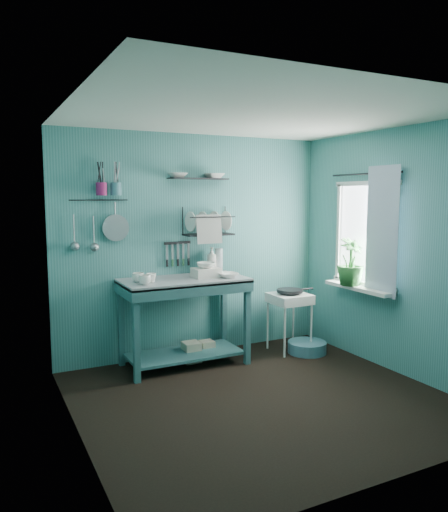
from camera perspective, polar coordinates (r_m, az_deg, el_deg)
name	(u,v)px	position (r m, az deg, el deg)	size (l,w,h in m)	color
floor	(261,398)	(4.69, 4.27, -15.89)	(3.20, 3.20, 0.00)	black
ceiling	(264,114)	(4.38, 4.58, 15.84)	(3.20, 3.20, 0.00)	silver
wall_back	(195,246)	(5.69, -3.39, 1.18)	(3.20, 3.20, 0.00)	teal
wall_front	(390,290)	(3.19, 18.47, -3.70)	(3.20, 3.20, 0.00)	teal
wall_left	(74,274)	(3.80, -16.72, -1.97)	(3.00, 3.00, 0.00)	teal
wall_right	(398,252)	(5.36, 19.23, 0.45)	(3.00, 3.00, 0.00)	teal
work_counter	(184,322)	(5.41, -4.56, -7.52)	(1.33, 0.67, 0.94)	#2D5C5E
mug_left	(145,280)	(5.00, -9.03, -2.70)	(0.12, 0.12, 0.10)	white
mug_mid	(151,278)	(5.12, -8.30, -2.48)	(0.10, 0.10, 0.09)	white
mug_right	(138,278)	(5.14, -9.78, -2.45)	(0.12, 0.12, 0.10)	white
wash_tub	(206,273)	(5.38, -2.06, -1.91)	(0.28, 0.22, 0.10)	silver
tub_bowl	(206,265)	(5.37, -2.07, -1.07)	(0.20, 0.20, 0.06)	white
soap_bottle	(212,260)	(5.64, -1.43, -0.49)	(0.12, 0.12, 0.30)	silver
water_bottle	(219,260)	(5.70, -0.60, -0.50)	(0.09, 0.09, 0.28)	silver
counter_bowl	(228,275)	(5.36, 0.46, -2.21)	(0.22, 0.22, 0.05)	white
hotplate_stand	(289,322)	(5.95, 7.46, -7.53)	(0.43, 0.43, 0.68)	white
frying_pan	(290,291)	(5.86, 7.52, -3.96)	(0.30, 0.30, 0.04)	black
knife_strip	(177,243)	(5.58, -5.35, 1.51)	(0.32, 0.02, 0.03)	black
dish_rack	(208,221)	(5.60, -1.79, 4.01)	(0.55, 0.24, 0.32)	black
upper_shelf	(199,179)	(5.58, -2.93, 8.82)	(0.70, 0.18, 0.01)	black
shelf_bowl_left	(178,175)	(5.49, -5.32, 9.15)	(0.21, 0.21, 0.05)	white
shelf_bowl_right	(214,178)	(5.66, -1.13, 8.91)	(0.22, 0.22, 0.05)	white
utensil_cup_magenta	(101,189)	(5.26, -13.84, 7.45)	(0.11, 0.11, 0.13)	#991C5A
utensil_cup_teal	(116,189)	(5.30, -12.25, 7.50)	(0.11, 0.11, 0.13)	teal
colander	(116,228)	(5.33, -12.28, 3.17)	(0.28, 0.28, 0.03)	#989AA0
ladle_outer	(74,229)	(5.25, -16.79, 2.94)	(0.01, 0.01, 0.30)	#989AA0
ladle_inner	(94,231)	(5.29, -14.68, 2.83)	(0.01, 0.01, 0.30)	#989AA0
hook_rail	(99,200)	(5.30, -14.10, 6.22)	(0.01, 0.01, 0.60)	black
window_glass	(366,234)	(5.66, 15.92, 2.41)	(1.10, 1.10, 0.00)	white
windowsill	(358,288)	(5.68, 15.09, -3.55)	(0.16, 0.95, 0.04)	white
curtain	(382,232)	(5.40, 17.58, 2.68)	(1.35, 1.35, 0.00)	silver
curtain_rod	(365,174)	(5.62, 15.80, 9.02)	(0.02, 0.02, 1.05)	black
potted_plant	(351,262)	(5.68, 14.27, -0.63)	(0.30, 0.30, 0.53)	#29682D
storage_tin_large	(191,352)	(5.59, -3.75, -10.89)	(0.18, 0.18, 0.22)	tan
storage_tin_small	(207,350)	(5.70, -1.98, -10.64)	(0.15, 0.15, 0.20)	tan
floor_basin	(307,347)	(5.98, 9.46, -10.24)	(0.45, 0.45, 0.13)	teal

